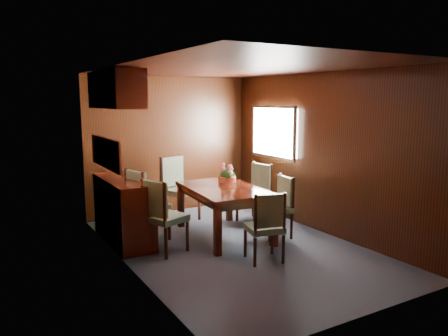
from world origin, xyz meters
TOP-DOWN VIEW (x-y plane):
  - ground at (0.00, 0.00)m, footprint 4.50×4.50m
  - room_shell at (-0.10, 0.33)m, footprint 3.06×4.52m
  - sideboard at (-1.25, 1.00)m, footprint 0.48×1.40m
  - dining_table at (0.11, 0.50)m, footprint 1.11×1.64m
  - chair_left_near at (-0.97, 0.27)m, footprint 0.59×0.60m
  - chair_left_far at (-0.99, 0.88)m, footprint 0.57×0.59m
  - chair_right_near at (0.79, 0.09)m, footprint 0.47×0.48m
  - chair_right_far at (0.99, 0.95)m, footprint 0.52×0.53m
  - chair_head at (0.02, -0.67)m, footprint 0.51×0.50m
  - chair_foot at (-0.12, 1.67)m, footprint 0.64×0.63m
  - flower_centerpiece at (0.36, 0.85)m, footprint 0.30×0.30m

SIDE VIEW (x-z plane):
  - ground at x=0.00m, z-range 0.00..0.00m
  - sideboard at x=-1.25m, z-range 0.00..0.90m
  - chair_head at x=0.02m, z-range 0.05..0.95m
  - chair_right_near at x=0.79m, z-range 0.05..0.96m
  - chair_right_far at x=0.99m, z-range 0.05..1.01m
  - chair_left_near at x=-0.97m, z-range 0.05..1.05m
  - chair_left_far at x=-0.99m, z-range 0.06..1.10m
  - chair_foot at x=-0.12m, z-range 0.06..1.13m
  - dining_table at x=0.11m, z-range 0.26..0.99m
  - flower_centerpiece at x=0.36m, z-range 0.72..1.02m
  - room_shell at x=-0.10m, z-range 0.43..2.84m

